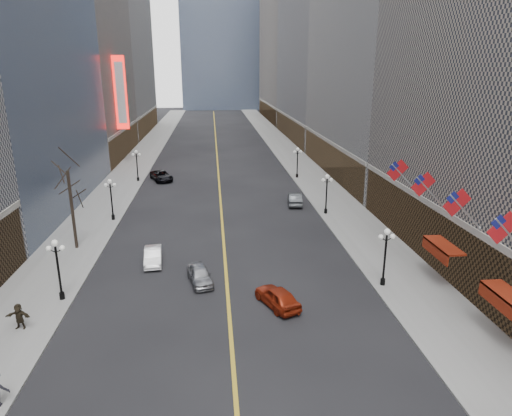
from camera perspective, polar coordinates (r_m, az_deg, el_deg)
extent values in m
cube|color=gray|center=(73.67, 6.26, 4.53)|extent=(6.00, 230.00, 0.15)
cube|color=gray|center=(73.36, -15.74, 3.93)|extent=(6.00, 230.00, 0.15)
cube|color=gold|center=(81.97, -4.84, 5.80)|extent=(0.25, 200.00, 0.02)
cube|color=brown|center=(37.57, 25.86, -5.51)|extent=(2.80, 41.00, 5.00)
cube|color=brown|center=(72.29, 10.08, 6.17)|extent=(2.80, 35.00, 5.00)
cube|color=#99999C|center=(111.08, 11.39, 20.91)|extent=(26.00, 40.00, 48.00)
cube|color=brown|center=(108.95, 4.78, 9.97)|extent=(2.80, 39.00, 5.00)
cube|color=#9E9283|center=(153.30, 6.65, 22.59)|extent=(26.00, 46.00, 62.00)
cube|color=brown|center=(151.23, 1.87, 11.98)|extent=(2.80, 45.00, 5.00)
cube|color=#9E9283|center=(92.60, -25.66, 21.12)|extent=(26.00, 30.00, 50.00)
cube|color=brown|center=(90.15, -16.83, 7.83)|extent=(2.80, 29.00, 5.00)
cube|color=brown|center=(123.40, -13.88, 10.36)|extent=(2.80, 37.00, 5.00)
cylinder|color=black|center=(36.39, 15.56, -8.86)|extent=(0.36, 0.36, 0.50)
cylinder|color=black|center=(35.68, 15.78, -6.32)|extent=(0.16, 0.16, 4.00)
sphere|color=white|center=(34.86, 16.08, -2.85)|extent=(0.44, 0.44, 0.44)
sphere|color=white|center=(34.83, 15.34, -3.50)|extent=(0.36, 0.36, 0.36)
sphere|color=white|center=(35.16, 16.72, -3.43)|extent=(0.36, 0.36, 0.36)
cylinder|color=black|center=(52.38, 8.70, -0.39)|extent=(0.36, 0.36, 0.50)
cylinder|color=black|center=(51.88, 8.79, 1.46)|extent=(0.16, 0.16, 4.00)
sphere|color=white|center=(51.32, 8.90, 3.93)|extent=(0.44, 0.44, 0.44)
sphere|color=white|center=(51.30, 8.40, 3.49)|extent=(0.36, 0.36, 0.36)
sphere|color=white|center=(51.53, 9.37, 3.51)|extent=(0.36, 0.36, 0.36)
cylinder|color=black|center=(69.35, 5.15, 4.05)|extent=(0.36, 0.36, 0.50)
cylinder|color=black|center=(68.98, 5.18, 5.47)|extent=(0.16, 0.16, 4.00)
sphere|color=white|center=(68.56, 5.24, 7.35)|extent=(0.44, 0.44, 0.44)
sphere|color=white|center=(68.55, 4.85, 7.02)|extent=(0.36, 0.36, 0.36)
sphere|color=white|center=(68.71, 5.60, 7.02)|extent=(0.36, 0.36, 0.36)
cylinder|color=black|center=(35.86, -23.09, -10.06)|extent=(0.36, 0.36, 0.50)
cylinder|color=black|center=(35.14, -23.42, -7.51)|extent=(0.16, 0.16, 4.00)
sphere|color=white|center=(34.31, -23.86, -4.00)|extent=(0.44, 0.44, 0.44)
sphere|color=white|center=(34.59, -24.49, -4.62)|extent=(0.36, 0.36, 0.36)
sphere|color=white|center=(34.30, -23.07, -4.62)|extent=(0.36, 0.36, 0.36)
cylinder|color=black|center=(52.01, -17.42, -1.12)|extent=(0.36, 0.36, 0.50)
cylinder|color=black|center=(51.51, -17.59, 0.73)|extent=(0.16, 0.16, 4.00)
sphere|color=white|center=(50.95, -17.82, 3.22)|extent=(0.44, 0.44, 0.44)
sphere|color=white|center=(51.14, -18.27, 2.76)|extent=(0.36, 0.36, 0.36)
sphere|color=white|center=(50.94, -17.28, 2.80)|extent=(0.36, 0.36, 0.36)
cylinder|color=black|center=(69.08, -14.52, 3.52)|extent=(0.36, 0.36, 0.50)
cylinder|color=black|center=(68.71, -14.63, 4.94)|extent=(0.16, 0.16, 4.00)
sphere|color=white|center=(68.28, -14.77, 6.82)|extent=(0.44, 0.44, 0.44)
sphere|color=white|center=(68.42, -15.12, 6.47)|extent=(0.36, 0.36, 0.36)
sphere|color=white|center=(68.28, -14.37, 6.51)|extent=(0.36, 0.36, 0.36)
cube|color=red|center=(28.78, 28.54, -2.19)|extent=(1.94, 0.04, 1.94)
cube|color=navy|center=(28.49, 28.05, -1.56)|extent=(0.88, 0.06, 0.88)
cylinder|color=#B2B2B7|center=(33.32, 24.68, -0.42)|extent=(2.49, 0.12, 2.49)
cube|color=red|center=(32.83, 23.83, 0.63)|extent=(1.94, 0.04, 1.94)
cube|color=navy|center=(32.57, 23.37, 1.20)|extent=(0.88, 0.06, 0.88)
cylinder|color=#B2B2B7|center=(37.54, 20.98, 1.85)|extent=(2.49, 0.12, 2.49)
cube|color=red|center=(37.10, 20.18, 2.81)|extent=(1.94, 0.04, 1.94)
cube|color=navy|center=(36.88, 19.75, 3.33)|extent=(0.88, 0.06, 0.88)
cylinder|color=#B2B2B7|center=(41.93, 18.04, 3.65)|extent=(2.49, 0.12, 2.49)
cube|color=red|center=(41.54, 17.29, 4.52)|extent=(1.94, 0.04, 1.94)
cube|color=navy|center=(41.34, 16.88, 5.00)|extent=(0.88, 0.06, 0.88)
cube|color=maroon|center=(30.93, 29.22, -9.55)|extent=(1.40, 4.00, 0.15)
cube|color=maroon|center=(30.74, 28.10, -10.37)|extent=(0.10, 4.00, 0.90)
cube|color=maroon|center=(37.14, 22.42, -4.32)|extent=(1.40, 4.00, 0.15)
cube|color=maroon|center=(36.98, 21.46, -4.96)|extent=(0.10, 4.00, 0.90)
cube|color=red|center=(81.91, -16.57, 13.63)|extent=(2.00, 0.50, 12.00)
cube|color=white|center=(81.90, -16.54, 13.63)|extent=(1.40, 0.55, 10.00)
cylinder|color=#2D231C|center=(44.07, -21.98, -0.25)|extent=(0.28, 0.28, 7.20)
imported|color=gray|center=(35.81, -7.03, -8.28)|extent=(2.40, 4.20, 1.34)
imported|color=white|center=(39.90, -12.75, -5.87)|extent=(1.77, 4.13, 1.32)
imported|color=black|center=(68.94, -11.73, 3.96)|extent=(4.16, 5.78, 1.46)
imported|color=#9A2710|center=(32.33, 2.69, -11.02)|extent=(3.23, 4.52, 1.43)
imported|color=#45494C|center=(55.63, 4.89, 1.15)|extent=(2.08, 4.64, 1.48)
imported|color=black|center=(33.01, -27.51, -11.91)|extent=(1.63, 0.71, 1.69)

